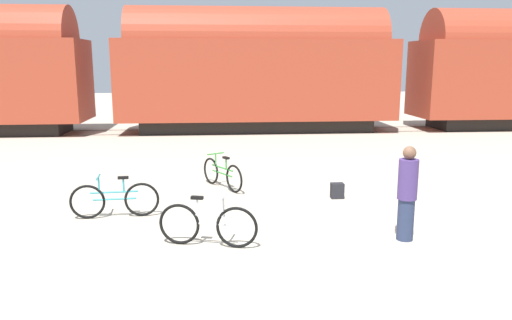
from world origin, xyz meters
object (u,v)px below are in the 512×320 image
object	(u,v)px
bicycle_silver	(208,225)
backpack	(337,191)
freight_train	(257,67)
person_in_purple	(407,193)
bicycle_teal	(115,200)
bicycle_green	(222,174)

from	to	relation	value
bicycle_silver	backpack	bearing A→B (deg)	43.58
freight_train	person_in_purple	world-z (taller)	freight_train
bicycle_teal	backpack	xyz separation A→B (m)	(4.62, 1.00, -0.19)
bicycle_teal	person_in_purple	xyz separation A→B (m)	(5.13, -1.67, 0.45)
freight_train	bicycle_silver	world-z (taller)	freight_train
bicycle_green	bicycle_teal	world-z (taller)	bicycle_teal
freight_train	bicycle_green	distance (m)	10.26
bicycle_green	backpack	xyz separation A→B (m)	(2.52, -1.12, -0.18)
person_in_purple	backpack	bearing A→B (deg)	-76.32
freight_train	backpack	world-z (taller)	freight_train
bicycle_teal	backpack	size ratio (longest dim) A/B	4.97
bicycle_green	person_in_purple	distance (m)	4.86
freight_train	backpack	distance (m)	11.29
bicycle_green	person_in_purple	xyz separation A→B (m)	(3.03, -3.78, 0.46)
backpack	bicycle_silver	bearing A→B (deg)	-136.42
bicycle_green	bicycle_silver	bearing A→B (deg)	-94.51
freight_train	person_in_purple	xyz separation A→B (m)	(1.36, -13.62, -1.93)
freight_train	bicycle_silver	xyz separation A→B (m)	(-1.97, -13.64, -2.38)
bicycle_silver	backpack	distance (m)	3.89
backpack	person_in_purple	bearing A→B (deg)	-79.18
bicycle_teal	bicycle_silver	bearing A→B (deg)	-42.99
bicycle_teal	backpack	distance (m)	4.73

